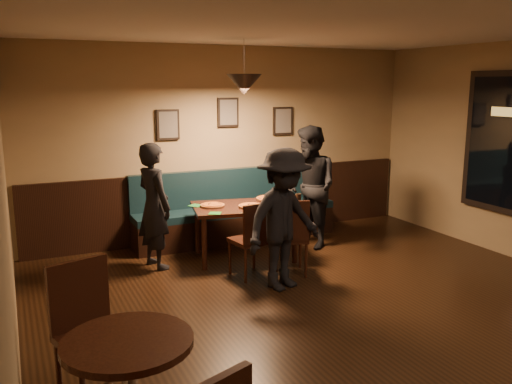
# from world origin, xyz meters

# --- Properties ---
(floor) EXTENTS (7.00, 7.00, 0.00)m
(floor) POSITION_xyz_m (0.00, 0.00, 0.00)
(floor) COLOR black
(floor) RESTS_ON ground
(ceiling) EXTENTS (7.00, 7.00, 0.00)m
(ceiling) POSITION_xyz_m (0.00, 0.00, 2.80)
(ceiling) COLOR silver
(ceiling) RESTS_ON ground
(wall_back) EXTENTS (6.00, 0.00, 6.00)m
(wall_back) POSITION_xyz_m (0.00, 3.50, 1.40)
(wall_back) COLOR #8C704F
(wall_back) RESTS_ON ground
(wall_left) EXTENTS (0.00, 7.00, 7.00)m
(wall_left) POSITION_xyz_m (-3.00, 0.00, 1.40)
(wall_left) COLOR #8C704F
(wall_left) RESTS_ON ground
(wainscot) EXTENTS (5.88, 0.06, 1.00)m
(wainscot) POSITION_xyz_m (0.00, 3.47, 0.50)
(wainscot) COLOR black
(wainscot) RESTS_ON ground
(booth_bench) EXTENTS (3.00, 0.60, 1.00)m
(booth_bench) POSITION_xyz_m (0.00, 3.20, 0.50)
(booth_bench) COLOR #0F232D
(booth_bench) RESTS_ON ground
(picture_left) EXTENTS (0.32, 0.04, 0.42)m
(picture_left) POSITION_xyz_m (-0.90, 3.47, 1.70)
(picture_left) COLOR black
(picture_left) RESTS_ON wall_back
(picture_center) EXTENTS (0.32, 0.04, 0.42)m
(picture_center) POSITION_xyz_m (0.00, 3.47, 1.85)
(picture_center) COLOR black
(picture_center) RESTS_ON wall_back
(picture_right) EXTENTS (0.32, 0.04, 0.42)m
(picture_right) POSITION_xyz_m (0.90, 3.47, 1.70)
(picture_right) COLOR black
(picture_right) RESTS_ON wall_back
(pendant_lamp) EXTENTS (0.44, 0.44, 0.25)m
(pendant_lamp) POSITION_xyz_m (-0.22, 2.39, 2.25)
(pendant_lamp) COLOR black
(pendant_lamp) RESTS_ON ceiling
(dining_table) EXTENTS (1.47, 1.10, 0.71)m
(dining_table) POSITION_xyz_m (-0.22, 2.39, 0.35)
(dining_table) COLOR black
(dining_table) RESTS_ON floor
(chair_near_left) EXTENTS (0.46, 0.46, 0.92)m
(chair_near_left) POSITION_xyz_m (-0.43, 1.74, 0.46)
(chair_near_left) COLOR black
(chair_near_left) RESTS_ON floor
(chair_near_right) EXTENTS (0.52, 0.52, 0.94)m
(chair_near_right) POSITION_xyz_m (0.02, 1.62, 0.47)
(chair_near_right) COLOR black
(chair_near_right) RESTS_ON floor
(diner_left) EXTENTS (0.52, 0.65, 1.57)m
(diner_left) POSITION_xyz_m (-1.37, 2.53, 0.78)
(diner_left) COLOR black
(diner_left) RESTS_ON floor
(diner_right) EXTENTS (0.72, 0.88, 1.70)m
(diner_right) POSITION_xyz_m (0.82, 2.47, 0.85)
(diner_right) COLOR black
(diner_right) RESTS_ON floor
(diner_front) EXTENTS (1.15, 0.87, 1.58)m
(diner_front) POSITION_xyz_m (-0.25, 1.24, 0.79)
(diner_front) COLOR black
(diner_front) RESTS_ON floor
(pizza_a) EXTENTS (0.33, 0.33, 0.04)m
(pizza_a) POSITION_xyz_m (-0.62, 2.50, 0.73)
(pizza_a) COLOR gold
(pizza_a) RESTS_ON dining_table
(pizza_b) EXTENTS (0.35, 0.35, 0.04)m
(pizza_b) POSITION_xyz_m (-0.19, 2.26, 0.73)
(pizza_b) COLOR #C46A24
(pizza_b) RESTS_ON dining_table
(pizza_c) EXTENTS (0.44, 0.44, 0.04)m
(pizza_c) POSITION_xyz_m (0.22, 2.56, 0.73)
(pizza_c) COLOR #BF7A23
(pizza_c) RESTS_ON dining_table
(soda_glass) EXTENTS (0.09, 0.09, 0.16)m
(soda_glass) POSITION_xyz_m (0.41, 2.08, 0.79)
(soda_glass) COLOR black
(soda_glass) RESTS_ON dining_table
(tabasco_bottle) EXTENTS (0.04, 0.04, 0.13)m
(tabasco_bottle) POSITION_xyz_m (0.25, 2.36, 0.77)
(tabasco_bottle) COLOR #880704
(tabasco_bottle) RESTS_ON dining_table
(napkin_a) EXTENTS (0.22, 0.22, 0.01)m
(napkin_a) POSITION_xyz_m (-0.80, 2.63, 0.71)
(napkin_a) COLOR #1B6727
(napkin_a) RESTS_ON dining_table
(napkin_b) EXTENTS (0.19, 0.19, 0.01)m
(napkin_b) POSITION_xyz_m (-0.72, 2.14, 0.71)
(napkin_b) COLOR #207822
(napkin_b) RESTS_ON dining_table
(cutlery_set) EXTENTS (0.19, 0.09, 0.00)m
(cutlery_set) POSITION_xyz_m (-0.29, 1.98, 0.71)
(cutlery_set) COLOR silver
(cutlery_set) RESTS_ON dining_table
(cafe_chair_far) EXTENTS (0.57, 0.57, 1.02)m
(cafe_chair_far) POSITION_xyz_m (-2.50, -0.16, 0.51)
(cafe_chair_far) COLOR black
(cafe_chair_far) RESTS_ON floor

